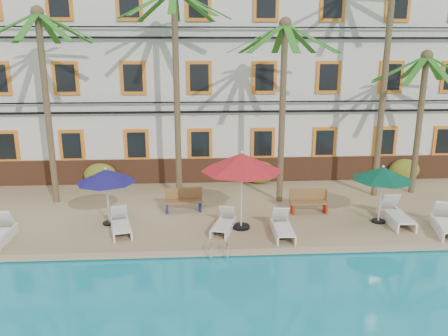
{
  "coord_description": "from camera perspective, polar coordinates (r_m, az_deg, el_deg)",
  "views": [
    {
      "loc": [
        -1.59,
        -13.43,
        6.37
      ],
      "look_at": [
        -0.61,
        3.0,
        2.0
      ],
      "focal_mm": 35.0,
      "sensor_mm": 36.0,
      "label": 1
    }
  ],
  "objects": [
    {
      "name": "ground",
      "position": [
        14.95,
        3.05,
        -10.38
      ],
      "size": [
        100.0,
        100.0,
        0.0
      ],
      "primitive_type": "plane",
      "color": "#384C23",
      "rests_on": "ground"
    },
    {
      "name": "pool_deck",
      "position": [
        19.52,
        1.43,
        -3.79
      ],
      "size": [
        30.0,
        12.0,
        0.25
      ],
      "primitive_type": "cube",
      "color": "tan",
      "rests_on": "ground"
    },
    {
      "name": "pool_coping",
      "position": [
        14.02,
        3.49,
        -10.9
      ],
      "size": [
        30.0,
        0.35,
        0.06
      ],
      "primitive_type": "cube",
      "color": "tan",
      "rests_on": "pool_deck"
    },
    {
      "name": "hotel_building",
      "position": [
        23.49,
        0.47,
        12.44
      ],
      "size": [
        25.4,
        6.44,
        10.22
      ],
      "color": "silver",
      "rests_on": "pool_deck"
    },
    {
      "name": "palm_a",
      "position": [
        18.91,
        -22.43,
        10.58
      ],
      "size": [
        4.5,
        4.5,
        7.85
      ],
      "color": "brown",
      "rests_on": "pool_deck"
    },
    {
      "name": "palm_b",
      "position": [
        18.33,
        -6.3,
        13.1
      ],
      "size": [
        4.5,
        4.5,
        8.76
      ],
      "color": "brown",
      "rests_on": "pool_deck"
    },
    {
      "name": "palm_c",
      "position": [
        17.81,
        7.73,
        10.59
      ],
      "size": [
        4.5,
        4.5,
        7.45
      ],
      "color": "brown",
      "rests_on": "pool_deck"
    },
    {
      "name": "palm_d",
      "position": [
        19.55,
        20.6,
        14.84
      ],
      "size": [
        4.5,
        4.5,
        10.26
      ],
      "color": "brown",
      "rests_on": "pool_deck"
    },
    {
      "name": "palm_e",
      "position": [
        20.73,
        24.42,
        8.02
      ],
      "size": [
        4.5,
        4.5,
        6.24
      ],
      "color": "brown",
      "rests_on": "pool_deck"
    },
    {
      "name": "shrub_left",
      "position": [
        21.3,
        -15.87,
        -0.87
      ],
      "size": [
        1.5,
        0.9,
        1.1
      ],
      "primitive_type": "ellipsoid",
      "color": "#2C5A19",
      "rests_on": "pool_deck"
    },
    {
      "name": "shrub_mid",
      "position": [
        20.99,
        4.66,
        -0.57
      ],
      "size": [
        1.5,
        0.9,
        1.1
      ],
      "primitive_type": "ellipsoid",
      "color": "#2C5A19",
      "rests_on": "pool_deck"
    },
    {
      "name": "shrub_right",
      "position": [
        23.09,
        22.47,
        -0.25
      ],
      "size": [
        1.5,
        0.9,
        1.1
      ],
      "primitive_type": "ellipsoid",
      "color": "#2C5A19",
      "rests_on": "pool_deck"
    },
    {
      "name": "umbrella_blue",
      "position": [
        16.17,
        -15.15,
        -1.02
      ],
      "size": [
        2.15,
        2.15,
        2.16
      ],
      "color": "black",
      "rests_on": "pool_deck"
    },
    {
      "name": "umbrella_red",
      "position": [
        15.1,
        2.33,
        0.73
      ],
      "size": [
        2.85,
        2.85,
        2.84
      ],
      "color": "black",
      "rests_on": "pool_deck"
    },
    {
      "name": "umbrella_green",
      "position": [
        16.8,
        20.01,
        -0.74
      ],
      "size": [
        2.18,
        2.18,
        2.19
      ],
      "color": "black",
      "rests_on": "pool_deck"
    },
    {
      "name": "lounger_b",
      "position": [
        15.87,
        -13.35,
        -7.18
      ],
      "size": [
        1.04,
        1.86,
        0.83
      ],
      "color": "white",
      "rests_on": "pool_deck"
    },
    {
      "name": "lounger_c",
      "position": [
        15.59,
        -0.03,
        -7.25
      ],
      "size": [
        1.04,
        1.73,
        0.77
      ],
      "color": "white",
      "rests_on": "pool_deck"
    },
    {
      "name": "lounger_d",
      "position": [
        15.33,
        7.65,
        -7.68
      ],
      "size": [
        0.7,
        1.81,
        0.85
      ],
      "color": "white",
      "rests_on": "pool_deck"
    },
    {
      "name": "lounger_e",
      "position": [
        17.44,
        21.52,
        -5.69
      ],
      "size": [
        0.78,
        2.03,
        0.95
      ],
      "color": "white",
      "rests_on": "pool_deck"
    },
    {
      "name": "lounger_f",
      "position": [
        17.29,
        27.07,
        -6.47
      ],
      "size": [
        1.27,
        2.16,
        0.96
      ],
      "color": "white",
      "rests_on": "pool_deck"
    },
    {
      "name": "bench_left",
      "position": [
        17.4,
        -5.33,
        -4.14
      ],
      "size": [
        1.54,
        0.62,
        0.93
      ],
      "color": "olive",
      "rests_on": "pool_deck"
    },
    {
      "name": "bench_right",
      "position": [
        17.51,
        11.01,
        -4.25
      ],
      "size": [
        1.5,
        0.48,
        0.93
      ],
      "color": "olive",
      "rests_on": "pool_deck"
    },
    {
      "name": "pool_ladder",
      "position": [
        13.87,
        -0.62,
        -11.32
      ],
      "size": [
        0.54,
        0.74,
        0.74
      ],
      "color": "silver",
      "rests_on": "ground"
    }
  ]
}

